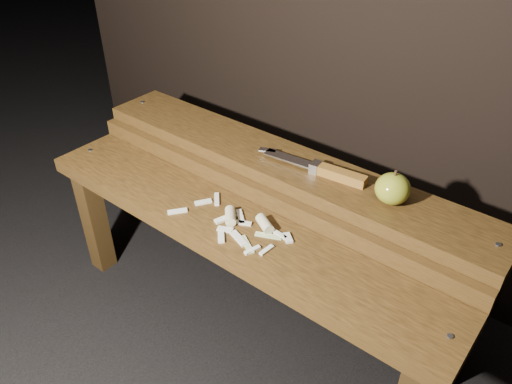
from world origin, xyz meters
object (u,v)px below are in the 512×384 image
Objects in this scene: bench_front_tier at (226,245)px; apple at (393,189)px; bench_rear_tier at (280,186)px; knife at (328,171)px.

bench_front_tier is 13.99× the size of apple.
knife reaches higher than bench_rear_tier.
bench_rear_tier is (0.00, 0.23, 0.06)m from bench_front_tier.
knife is (-0.18, 0.00, -0.02)m from apple.
apple reaches higher than bench_front_tier.
bench_front_tier is 0.23m from bench_rear_tier.
bench_rear_tier is at bearing 90.00° from bench_front_tier.
apple is at bearing 36.32° from bench_front_tier.
bench_front_tier is at bearing -90.00° from bench_rear_tier.
bench_rear_tier is 3.90× the size of knife.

